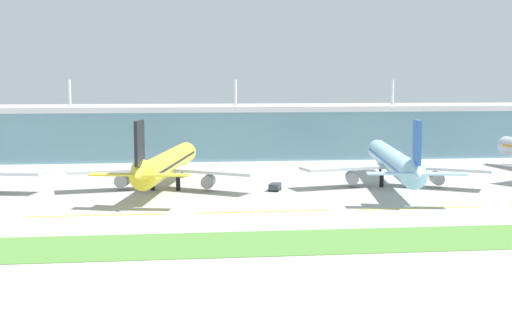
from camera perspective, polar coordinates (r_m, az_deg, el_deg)
The scene contains 9 objects.
ground_plane at distance 145.28m, azimuth 1.65°, elevation -4.19°, with size 600.00×600.00×0.00m, color #A8A59E.
terminal_building at distance 245.00m, azimuth -1.81°, elevation 2.45°, with size 288.00×34.00×27.50m.
airliner_near_middle at distance 173.22m, azimuth -7.44°, elevation -0.33°, with size 47.90×63.09×18.90m.
airliner_far_middle at distance 180.52m, azimuth 11.33°, elevation -0.12°, with size 48.19×70.26×18.90m.
taxiway_stripe_mid_west at distance 143.42m, azimuth -13.11°, elevation -4.49°, with size 28.00×0.70×0.04m, color yellow.
taxiway_stripe_centre at distance 143.60m, azimuth 0.54°, elevation -4.31°, with size 28.00×0.70×0.04m, color yellow.
taxiway_stripe_mid_east at distance 151.60m, azimuth 13.43°, elevation -3.91°, with size 28.00×0.70×0.04m, color yellow.
grass_verge at distance 117.26m, azimuth 3.72°, elevation -6.80°, with size 300.00×18.00×0.10m, color #518438.
pushback_tug at distance 170.58m, azimuth 1.58°, elevation -2.20°, with size 3.76×4.96×1.85m.
Camera 1 is at (-20.75, -141.20, 27.19)m, focal length 48.29 mm.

